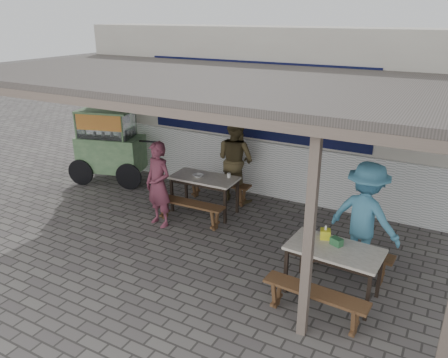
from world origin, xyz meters
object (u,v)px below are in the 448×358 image
patron_wall_side (235,160)px  patron_right_table (365,217)px  bench_left_street (189,208)px  tissue_box (325,234)px  condiment_jar (229,175)px  donation_box (337,242)px  bench_right_street (315,298)px  patron_street_side (158,185)px  bench_right_wall (347,254)px  table_left (204,181)px  table_right (334,253)px  condiment_bowl (198,176)px  vendor_cart (109,143)px  bench_left_wall (218,186)px

patron_wall_side → patron_right_table: patron_wall_side is taller
bench_left_street → patron_wall_side: 1.58m
tissue_box → condiment_jar: (-2.38, 1.53, -0.03)m
donation_box → condiment_jar: (-2.57, 1.64, -0.01)m
bench_right_street → donation_box: (0.04, 0.75, 0.47)m
patron_street_side → bench_right_wall: bearing=13.1°
table_left → bench_right_wall: bearing=-17.5°
bench_left_street → table_right: 3.14m
patron_street_side → condiment_bowl: (0.35, 0.82, -0.03)m
patron_street_side → patron_right_table: size_ratio=0.93×
bench_right_street → donation_box: 0.88m
tissue_box → donation_box: tissue_box is taller
table_left → condiment_bowl: 0.16m
bench_left_street → bench_right_street: size_ratio=1.03×
patron_street_side → tissue_box: 3.28m
vendor_cart → patron_street_side: bearing=-44.1°
donation_box → condiment_bowl: donation_box is taller
patron_wall_side → condiment_bowl: 0.99m
condiment_bowl → bench_left_wall: bearing=82.7°
condiment_jar → table_left: bearing=-152.2°
bench_left_wall → condiment_bowl: size_ratio=6.98×
bench_left_wall → vendor_cart: size_ratio=0.70×
patron_wall_side → condiment_bowl: size_ratio=8.80×
patron_right_table → bench_left_street: bearing=16.5°
table_left → vendor_cart: size_ratio=0.66×
bench_left_wall → bench_right_wall: bearing=-27.2°
bench_left_wall → donation_box: bearing=-35.6°
bench_left_street → table_right: size_ratio=1.08×
patron_street_side → patron_wall_side: bearing=81.0°
tissue_box → donation_box: bearing=-30.5°
table_left → tissue_box: bearing=-26.7°
bench_right_street → tissue_box: tissue_box is taller
bench_right_street → table_left: bearing=147.5°
bench_right_street → bench_right_wall: size_ratio=1.00×
patron_right_table → tissue_box: (-0.39, -0.73, -0.05)m
patron_right_table → tissue_box: 0.83m
bench_right_street → table_right: bearing=90.0°
table_left → vendor_cart: bearing=169.6°
bench_right_street → condiment_bowl: (-3.07, 2.11, 0.44)m
patron_wall_side → donation_box: size_ratio=11.12×
bench_left_street → patron_wall_side: (0.22, 1.46, 0.56)m
tissue_box → vendor_cart: bearing=162.9°
patron_right_table → condiment_jar: bearing=-0.1°
vendor_cart → condiment_jar: size_ratio=24.70×
tissue_box → donation_box: 0.23m
condiment_bowl → vendor_cart: bearing=170.0°
bench_right_street → condiment_jar: condiment_jar is taller
bench_right_street → patron_wall_side: size_ratio=0.77×
tissue_box → condiment_bowl: 3.16m
bench_left_street → donation_box: bearing=-17.1°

